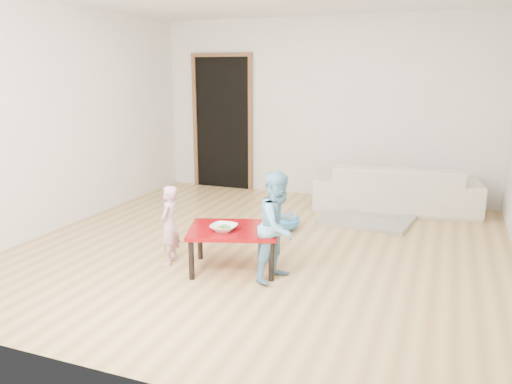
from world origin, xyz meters
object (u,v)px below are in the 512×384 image
Objects in this scene: child_pink at (169,225)px; basin at (282,224)px; red_table at (234,249)px; sofa at (395,187)px; bowl at (224,228)px; child_blue at (279,226)px.

child_pink reaches higher than basin.
red_table is at bearing -91.82° from basin.
child_pink is at bearing -115.58° from basin.
child_pink is 1.61m from basin.
red_table is at bearing 87.15° from child_pink.
child_pink is (-0.64, -0.08, 0.18)m from red_table.
basin is at bearing 42.75° from sofa.
bowl is (-1.23, -2.83, 0.12)m from sofa.
bowl reaches higher than basin.
sofa is 2.17× the size of child_blue.
child_blue is at bearing -7.48° from red_table.
basin is (0.09, 1.45, -0.37)m from bowl.
child_blue reaches higher than bowl.
red_table is 3.43× the size of bowl.
sofa is at bearing 2.22° from child_blue.
red_table is (-1.19, -2.72, -0.11)m from sofa.
red_table reaches higher than basin.
sofa is 2.97m from red_table.
basin is at bearing 88.18° from red_table.
bowl is at bearing 77.19° from child_pink.
basin is at bearing 144.02° from child_pink.
bowl is (-0.05, -0.11, 0.23)m from red_table.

